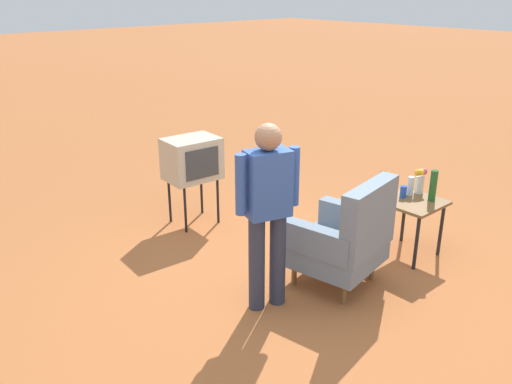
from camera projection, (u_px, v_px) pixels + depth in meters
name	position (u px, v px, depth m)	size (l,w,h in m)	color
ground_plane	(304.00, 287.00, 5.04)	(60.00, 60.00, 0.00)	#AD6033
armchair	(345.00, 237.00, 4.89)	(0.89, 0.90, 1.06)	brown
side_table	(412.00, 209.00, 5.47)	(0.56, 0.56, 0.60)	black
tv_on_stand	(192.00, 159.00, 6.13)	(0.63, 0.49, 1.03)	black
person_standing	(268.00, 207.00, 4.43)	(0.55, 0.31, 1.64)	#2D3347
soda_can_blue	(403.00, 192.00, 5.50)	(0.07, 0.07, 0.12)	blue
bottle_short_clear	(411.00, 186.00, 5.55)	(0.06, 0.06, 0.20)	silver
bottle_wine_green	(433.00, 186.00, 5.38)	(0.07, 0.07, 0.32)	#1E5623
bottle_tall_amber	(382.00, 186.00, 5.41)	(0.07, 0.07, 0.30)	brown
flower_vase	(420.00, 180.00, 5.59)	(0.14, 0.10, 0.27)	silver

